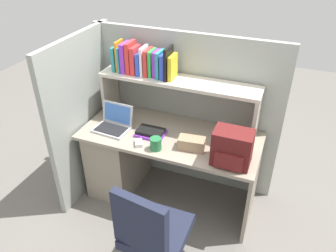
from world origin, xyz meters
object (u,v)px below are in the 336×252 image
backpack (232,148)px  paper_cup (219,141)px  snack_canister (156,144)px  tissue_box (192,143)px  office_chair (153,242)px  laptop (114,123)px  computer_mouse (139,143)px

backpack → paper_cup: 0.26m
snack_canister → paper_cup: bearing=26.8°
paper_cup → tissue_box: 0.23m
snack_canister → office_chair: (0.24, -0.63, -0.39)m
laptop → snack_canister: 0.51m
laptop → computer_mouse: laptop is taller
computer_mouse → paper_cup: (0.64, 0.23, 0.03)m
tissue_box → snack_canister: (-0.27, -0.12, 0.00)m
tissue_box → snack_canister: size_ratio=2.07×
office_chair → paper_cup: bearing=-96.8°
backpack → paper_cup: backpack is taller
snack_canister → office_chair: size_ratio=0.11×
computer_mouse → snack_canister: size_ratio=0.98×
tissue_box → paper_cup: bearing=24.5°
backpack → tissue_box: (-0.35, 0.07, -0.09)m
laptop → paper_cup: bearing=4.8°
backpack → office_chair: (-0.38, -0.68, -0.48)m
computer_mouse → office_chair: 0.83m
snack_canister → office_chair: office_chair is taller
tissue_box → laptop: bearing=170.5°
paper_cup → office_chair: 0.98m
paper_cup → tissue_box: bearing=-149.1°
computer_mouse → laptop: bearing=127.0°
backpack → office_chair: bearing=-119.3°
laptop → tissue_box: (0.76, -0.04, -0.00)m
computer_mouse → tissue_box: 0.45m
laptop → tissue_box: laptop is taller
tissue_box → office_chair: office_chair is taller
laptop → backpack: backpack is taller
laptop → office_chair: size_ratio=0.35×
backpack → snack_canister: size_ratio=2.82×
backpack → snack_canister: (-0.62, -0.05, -0.09)m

